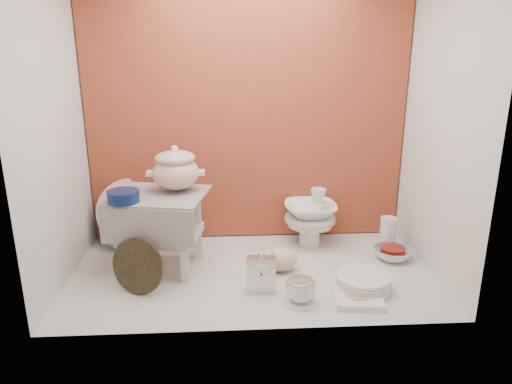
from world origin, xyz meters
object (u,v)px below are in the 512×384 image
(step_stool, at_px, (161,231))
(floral_platter, at_px, (131,212))
(mantel_clock, at_px, (261,273))
(porcelain_tower, at_px, (310,217))
(soup_tureen, at_px, (176,168))
(gold_rim_teacup, at_px, (301,290))
(crystal_bowl, at_px, (392,254))
(blue_white_vase, at_px, (122,228))
(dinner_plate_stack, at_px, (363,282))
(plush_pig, at_px, (280,259))

(step_stool, xyz_separation_m, floral_platter, (-0.22, 0.33, -0.01))
(mantel_clock, height_order, porcelain_tower, porcelain_tower)
(soup_tureen, bearing_deg, porcelain_tower, 15.19)
(floral_platter, distance_m, gold_rim_teacup, 1.14)
(step_stool, relative_size, gold_rim_teacup, 3.46)
(step_stool, relative_size, floral_platter, 1.17)
(gold_rim_teacup, height_order, crystal_bowl, gold_rim_teacup)
(blue_white_vase, height_order, porcelain_tower, porcelain_tower)
(step_stool, relative_size, soup_tureen, 1.65)
(crystal_bowl, bearing_deg, soup_tureen, 178.48)
(dinner_plate_stack, relative_size, porcelain_tower, 0.80)
(blue_white_vase, bearing_deg, crystal_bowl, -9.89)
(plush_pig, xyz_separation_m, porcelain_tower, (0.21, 0.33, 0.10))
(floral_platter, bearing_deg, mantel_clock, -41.41)
(mantel_clock, bearing_deg, blue_white_vase, 148.19)
(blue_white_vase, height_order, mantel_clock, blue_white_vase)
(blue_white_vase, relative_size, crystal_bowl, 1.12)
(soup_tureen, relative_size, porcelain_tower, 0.82)
(step_stool, height_order, gold_rim_teacup, step_stool)
(dinner_plate_stack, xyz_separation_m, crystal_bowl, (0.25, 0.32, -0.01))
(blue_white_vase, bearing_deg, plush_pig, -22.79)
(soup_tureen, height_order, porcelain_tower, soup_tureen)
(porcelain_tower, bearing_deg, dinner_plate_stack, -73.39)
(crystal_bowl, bearing_deg, porcelain_tower, 151.26)
(gold_rim_teacup, bearing_deg, plush_pig, 100.42)
(blue_white_vase, height_order, plush_pig, blue_white_vase)
(blue_white_vase, bearing_deg, floral_platter, 49.50)
(soup_tureen, distance_m, dinner_plate_stack, 1.06)
(floral_platter, distance_m, dinner_plate_stack, 1.35)
(dinner_plate_stack, bearing_deg, gold_rim_teacup, -162.35)
(step_stool, distance_m, plush_pig, 0.62)
(plush_pig, xyz_separation_m, crystal_bowl, (0.62, 0.10, -0.03))
(plush_pig, bearing_deg, dinner_plate_stack, -38.06)
(soup_tureen, distance_m, blue_white_vase, 0.58)
(gold_rim_teacup, distance_m, dinner_plate_stack, 0.33)
(floral_platter, relative_size, porcelain_tower, 1.15)
(step_stool, distance_m, blue_white_vase, 0.39)
(blue_white_vase, distance_m, plush_pig, 0.94)
(crystal_bowl, xyz_separation_m, porcelain_tower, (-0.41, 0.23, 0.14))
(gold_rim_teacup, xyz_separation_m, dinner_plate_stack, (0.31, 0.10, -0.02))
(step_stool, bearing_deg, porcelain_tower, 28.06)
(step_stool, bearing_deg, blue_white_vase, 144.30)
(soup_tureen, height_order, dinner_plate_stack, soup_tureen)
(step_stool, relative_size, mantel_clock, 2.31)
(soup_tureen, distance_m, gold_rim_teacup, 0.85)
(step_stool, height_order, mantel_clock, step_stool)
(soup_tureen, xyz_separation_m, gold_rim_teacup, (0.57, -0.45, -0.45))
(floral_platter, distance_m, plush_pig, 0.92)
(step_stool, distance_m, porcelain_tower, 0.84)
(floral_platter, bearing_deg, crystal_bowl, -12.36)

